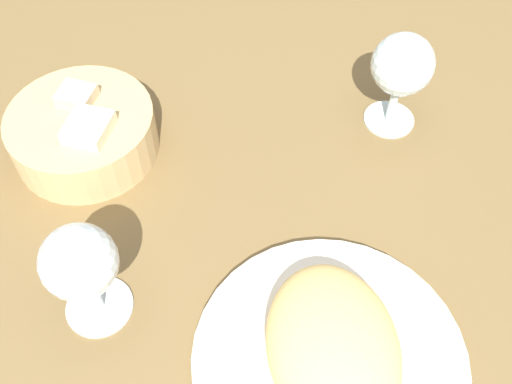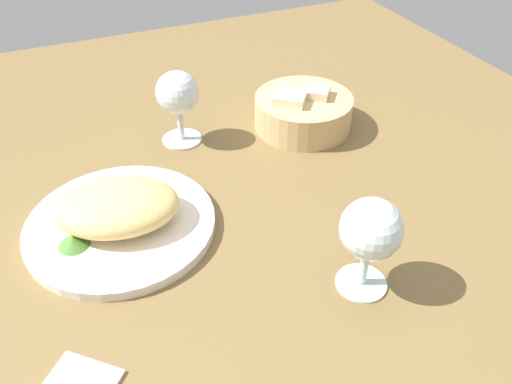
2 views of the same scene
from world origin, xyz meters
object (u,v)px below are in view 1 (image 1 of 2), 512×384
at_px(wine_glass_far, 81,266).
at_px(plate, 329,360).
at_px(wine_glass_near, 402,68).
at_px(bread_basket, 84,132).

bearing_deg(wine_glass_far, plate, -128.01).
distance_m(plate, wine_glass_far, 0.24).
bearing_deg(wine_glass_near, bread_basket, 73.74).
height_order(plate, wine_glass_near, wine_glass_near).
height_order(plate, wine_glass_far, wine_glass_far).
relative_size(plate, bread_basket, 1.52).
bearing_deg(bread_basket, plate, -158.26).
xyz_separation_m(bread_basket, wine_glass_near, (-0.10, -0.35, 0.05)).
bearing_deg(wine_glass_near, wine_glass_far, 104.74).
bearing_deg(plate, bread_basket, 21.74).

